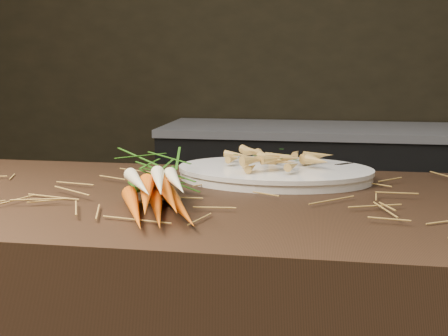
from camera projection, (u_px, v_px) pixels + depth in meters
The scene contains 6 objects.
back_counter at pixel (332, 203), 3.05m from camera, with size 1.82×0.62×0.84m.
straw_bedding at pixel (216, 193), 1.18m from camera, with size 1.40×0.60×0.02m, color olive, non-canonical shape.
root_veg_bunch at pixel (154, 180), 1.15m from camera, with size 0.29×0.48×0.09m.
serving_platter at pixel (275, 174), 1.36m from camera, with size 0.46×0.31×0.02m, color white, non-canonical shape.
roasted_veg_heap at pixel (275, 159), 1.35m from camera, with size 0.23×0.17×0.05m, color #B88442, non-canonical shape.
serving_fork at pixel (345, 172), 1.31m from camera, with size 0.02×0.18×0.00m, color silver.
Camera 1 is at (0.21, -0.83, 1.18)m, focal length 45.00 mm.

